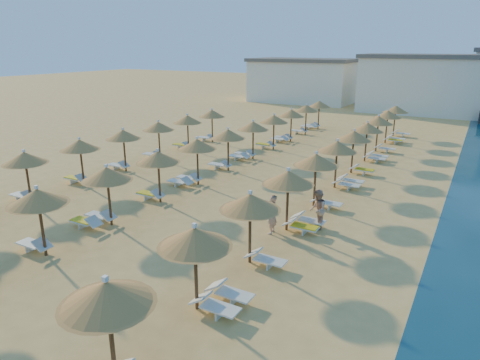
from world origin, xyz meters
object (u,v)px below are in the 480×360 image
Objects in this scene: parasol_row_west at (213,140)px; beachgoer_a at (272,214)px; beachgoer_b at (317,210)px; parasol_row_east at (327,154)px.

beachgoer_a is at bearing -40.80° from parasol_row_west.
beachgoer_b is 1.04× the size of beachgoer_a.
beachgoer_a is at bearing -66.82° from beachgoer_b.
parasol_row_east reaches higher than beachgoer_a.
parasol_row_east reaches higher than beachgoer_b.
parasol_row_east is 1.00× the size of parasol_row_west.
parasol_row_east is at bearing 175.42° from beachgoer_b.
parasol_row_west is 21.93× the size of beachgoer_b.
beachgoer_b is at bearing -28.05° from parasol_row_west.
parasol_row_west reaches higher than beachgoer_a.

